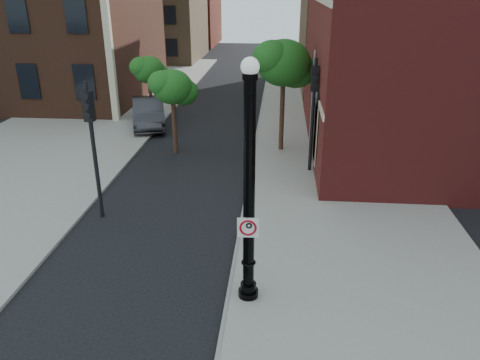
# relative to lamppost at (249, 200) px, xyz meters

# --- Properties ---
(ground) EXTENTS (120.00, 120.00, 0.00)m
(ground) POSITION_rel_lamppost_xyz_m (-2.61, 0.39, -3.07)
(ground) COLOR black
(ground) RESTS_ON ground
(sidewalk_right) EXTENTS (8.00, 60.00, 0.12)m
(sidewalk_right) POSITION_rel_lamppost_xyz_m (3.39, 10.39, -3.01)
(sidewalk_right) COLOR gray
(sidewalk_right) RESTS_ON ground
(sidewalk_left) EXTENTS (10.00, 50.00, 0.12)m
(sidewalk_left) POSITION_rel_lamppost_xyz_m (-11.61, 18.39, -3.01)
(sidewalk_left) COLOR gray
(sidewalk_left) RESTS_ON ground
(curb_edge) EXTENTS (0.10, 60.00, 0.14)m
(curb_edge) POSITION_rel_lamppost_xyz_m (-0.56, 10.39, -3.00)
(curb_edge) COLOR gray
(curb_edge) RESTS_ON ground
(bg_building_tan_a) EXTENTS (12.00, 12.00, 12.00)m
(bg_building_tan_a) POSITION_rel_lamppost_xyz_m (-14.61, 44.39, 2.93)
(bg_building_tan_a) COLOR brown
(bg_building_tan_a) RESTS_ON ground
(bg_building_red) EXTENTS (12.00, 12.00, 10.00)m
(bg_building_red) POSITION_rel_lamppost_xyz_m (-14.61, 58.39, 1.93)
(bg_building_red) COLOR maroon
(bg_building_red) RESTS_ON ground
(lamppost) EXTENTS (0.56, 0.56, 6.64)m
(lamppost) POSITION_rel_lamppost_xyz_m (0.00, 0.00, 0.00)
(lamppost) COLOR black
(lamppost) RESTS_ON ground
(no_parking_sign) EXTENTS (0.57, 0.08, 0.57)m
(no_parking_sign) POSITION_rel_lamppost_xyz_m (-0.01, -0.17, -0.70)
(no_parking_sign) COLOR white
(no_parking_sign) RESTS_ON ground
(parked_car) EXTENTS (3.19, 5.52, 1.72)m
(parked_car) POSITION_rel_lamppost_xyz_m (-7.28, 16.61, -2.21)
(parked_car) COLOR #2C2C31
(parked_car) RESTS_ON ground
(traffic_signal_left) EXTENTS (0.36, 0.43, 5.12)m
(traffic_signal_left) POSITION_rel_lamppost_xyz_m (-5.87, 4.54, 0.38)
(traffic_signal_left) COLOR black
(traffic_signal_left) RESTS_ON ground
(traffic_signal_right) EXTENTS (0.33, 0.43, 5.25)m
(traffic_signal_right) POSITION_rel_lamppost_xyz_m (2.19, 9.74, 0.47)
(traffic_signal_right) COLOR black
(traffic_signal_right) RESTS_ON ground
(utility_pole) EXTENTS (0.11, 0.11, 5.46)m
(utility_pole) POSITION_rel_lamppost_xyz_m (2.19, 10.58, -0.34)
(utility_pole) COLOR #999999
(utility_pole) RESTS_ON ground
(street_tree_a) EXTENTS (2.38, 2.15, 4.29)m
(street_tree_a) POSITION_rel_lamppost_xyz_m (-4.60, 12.01, 0.31)
(street_tree_a) COLOR black
(street_tree_a) RESTS_ON ground
(street_tree_b) EXTENTS (2.27, 2.05, 4.09)m
(street_tree_b) POSITION_rel_lamppost_xyz_m (-7.33, 17.65, 0.15)
(street_tree_b) COLOR black
(street_tree_b) RESTS_ON ground
(street_tree_c) EXTENTS (3.17, 2.86, 5.71)m
(street_tree_c) POSITION_rel_lamppost_xyz_m (0.87, 12.68, 1.44)
(street_tree_c) COLOR black
(street_tree_c) RESTS_ON ground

